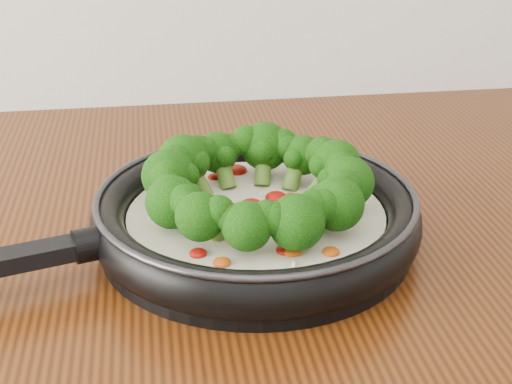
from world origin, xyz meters
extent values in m
cylinder|color=black|center=(0.07, 1.08, 0.91)|extent=(0.34, 0.34, 0.01)
torus|color=black|center=(0.07, 1.08, 0.93)|extent=(0.36, 0.36, 0.03)
torus|color=#2D2D33|center=(0.07, 1.08, 0.95)|extent=(0.35, 0.35, 0.01)
cylinder|color=black|center=(-0.07, 1.04, 0.93)|extent=(0.03, 0.04, 0.03)
cylinder|color=silver|center=(0.07, 1.08, 0.92)|extent=(0.28, 0.28, 0.02)
ellipsoid|color=#A60E08|center=(0.08, 1.08, 0.93)|extent=(0.02, 0.02, 0.01)
ellipsoid|color=#A60E08|center=(0.09, 1.10, 0.93)|extent=(0.03, 0.03, 0.01)
ellipsoid|color=#C34B0C|center=(0.03, 0.99, 0.93)|extent=(0.01, 0.01, 0.01)
ellipsoid|color=#A60E08|center=(0.04, 1.16, 0.93)|extent=(0.02, 0.02, 0.01)
ellipsoid|color=#A60E08|center=(0.08, 1.01, 0.93)|extent=(0.02, 0.02, 0.01)
ellipsoid|color=#C34B0C|center=(0.08, 1.09, 0.93)|extent=(0.02, 0.02, 0.01)
ellipsoid|color=#A60E08|center=(0.06, 1.17, 0.93)|extent=(0.03, 0.03, 0.01)
ellipsoid|color=#A60E08|center=(0.03, 1.10, 0.93)|extent=(0.03, 0.03, 0.01)
ellipsoid|color=#C34B0C|center=(0.09, 1.00, 0.93)|extent=(0.02, 0.02, 0.01)
ellipsoid|color=#A60E08|center=(0.01, 1.01, 0.93)|extent=(0.02, 0.02, 0.01)
ellipsoid|color=#A60E08|center=(0.04, 1.09, 0.93)|extent=(0.02, 0.02, 0.01)
ellipsoid|color=#C34B0C|center=(0.12, 1.00, 0.93)|extent=(0.02, 0.02, 0.01)
ellipsoid|color=#A60E08|center=(0.02, 1.10, 0.93)|extent=(0.02, 0.02, 0.01)
ellipsoid|color=#A60E08|center=(0.16, 1.10, 0.93)|extent=(0.02, 0.02, 0.01)
ellipsoid|color=#C34B0C|center=(0.04, 1.05, 0.93)|extent=(0.01, 0.01, 0.01)
ellipsoid|color=#A60E08|center=(0.10, 1.08, 0.93)|extent=(0.02, 0.02, 0.01)
ellipsoid|color=#A60E08|center=(0.07, 1.09, 0.93)|extent=(0.01, 0.01, 0.01)
ellipsoid|color=#C34B0C|center=(0.04, 1.06, 0.93)|extent=(0.02, 0.02, 0.01)
ellipsoid|color=#A60E08|center=(0.07, 1.09, 0.93)|extent=(0.03, 0.03, 0.01)
ellipsoid|color=#A60E08|center=(0.10, 1.09, 0.93)|extent=(0.02, 0.02, 0.01)
ellipsoid|color=#C34B0C|center=(0.09, 1.08, 0.93)|extent=(0.02, 0.02, 0.01)
ellipsoid|color=#A60E08|center=(0.02, 1.07, 0.93)|extent=(0.02, 0.02, 0.01)
ellipsoid|color=#A60E08|center=(0.11, 1.10, 0.93)|extent=(0.02, 0.02, 0.01)
ellipsoid|color=#C34B0C|center=(0.10, 1.05, 0.93)|extent=(0.03, 0.03, 0.01)
ellipsoid|color=white|center=(0.08, 1.11, 0.93)|extent=(0.01, 0.01, 0.00)
ellipsoid|color=white|center=(0.10, 1.10, 0.93)|extent=(0.01, 0.00, 0.00)
ellipsoid|color=white|center=(0.09, 1.12, 0.93)|extent=(0.01, 0.01, 0.00)
ellipsoid|color=white|center=(0.02, 1.08, 0.93)|extent=(0.01, 0.01, 0.00)
ellipsoid|color=white|center=(0.07, 1.08, 0.93)|extent=(0.01, 0.01, 0.00)
ellipsoid|color=white|center=(-0.01, 1.07, 0.93)|extent=(0.01, 0.01, 0.00)
ellipsoid|color=white|center=(0.17, 1.09, 0.93)|extent=(0.01, 0.01, 0.00)
ellipsoid|color=white|center=(0.11, 1.06, 0.93)|extent=(0.01, 0.01, 0.00)
ellipsoid|color=white|center=(0.01, 1.15, 0.93)|extent=(0.01, 0.00, 0.00)
ellipsoid|color=white|center=(0.07, 1.08, 0.93)|extent=(0.01, 0.01, 0.00)
ellipsoid|color=white|center=(0.09, 1.05, 0.93)|extent=(0.01, 0.01, 0.00)
ellipsoid|color=white|center=(-0.02, 1.08, 0.93)|extent=(0.01, 0.01, 0.00)
ellipsoid|color=white|center=(0.07, 1.03, 0.93)|extent=(0.01, 0.00, 0.00)
ellipsoid|color=white|center=(0.08, 1.06, 0.93)|extent=(0.01, 0.01, 0.00)
ellipsoid|color=white|center=(0.13, 1.12, 0.93)|extent=(0.01, 0.00, 0.00)
ellipsoid|color=white|center=(0.08, 1.08, 0.93)|extent=(0.01, 0.01, 0.00)
ellipsoid|color=white|center=(0.01, 1.08, 0.93)|extent=(0.00, 0.01, 0.00)
ellipsoid|color=white|center=(0.02, 1.16, 0.93)|extent=(0.01, 0.01, 0.00)
ellipsoid|color=white|center=(0.09, 0.98, 0.93)|extent=(0.01, 0.01, 0.00)
cylinder|color=olive|center=(0.13, 1.10, 0.94)|extent=(0.03, 0.02, 0.04)
sphere|color=black|center=(0.15, 1.10, 0.96)|extent=(0.06, 0.06, 0.05)
sphere|color=black|center=(0.14, 1.12, 0.97)|extent=(0.04, 0.04, 0.03)
sphere|color=black|center=(0.15, 1.08, 0.97)|extent=(0.03, 0.03, 0.03)
sphere|color=black|center=(0.13, 1.10, 0.96)|extent=(0.03, 0.03, 0.02)
cylinder|color=olive|center=(0.11, 1.13, 0.94)|extent=(0.03, 0.03, 0.03)
sphere|color=black|center=(0.12, 1.14, 0.96)|extent=(0.05, 0.05, 0.04)
sphere|color=black|center=(0.11, 1.14, 0.97)|extent=(0.03, 0.03, 0.02)
sphere|color=black|center=(0.13, 1.12, 0.96)|extent=(0.03, 0.03, 0.02)
sphere|color=black|center=(0.11, 1.13, 0.96)|extent=(0.02, 0.02, 0.02)
cylinder|color=olive|center=(0.09, 1.14, 0.94)|extent=(0.02, 0.03, 0.04)
sphere|color=black|center=(0.09, 1.16, 0.96)|extent=(0.06, 0.06, 0.05)
sphere|color=black|center=(0.07, 1.16, 0.97)|extent=(0.04, 0.04, 0.03)
sphere|color=black|center=(0.11, 1.15, 0.97)|extent=(0.03, 0.03, 0.03)
sphere|color=black|center=(0.09, 1.14, 0.96)|extent=(0.03, 0.03, 0.02)
cylinder|color=olive|center=(0.05, 1.14, 0.94)|extent=(0.02, 0.03, 0.03)
sphere|color=black|center=(0.04, 1.15, 0.96)|extent=(0.05, 0.05, 0.04)
sphere|color=black|center=(0.03, 1.14, 0.97)|extent=(0.03, 0.03, 0.03)
sphere|color=black|center=(0.06, 1.16, 0.96)|extent=(0.03, 0.03, 0.02)
sphere|color=black|center=(0.05, 1.14, 0.96)|extent=(0.02, 0.02, 0.02)
cylinder|color=olive|center=(0.02, 1.12, 0.94)|extent=(0.03, 0.03, 0.04)
sphere|color=black|center=(0.01, 1.13, 0.96)|extent=(0.06, 0.06, 0.05)
sphere|color=black|center=(0.00, 1.12, 0.97)|extent=(0.04, 0.04, 0.03)
sphere|color=black|center=(0.02, 1.15, 0.97)|extent=(0.04, 0.04, 0.03)
sphere|color=black|center=(0.02, 1.12, 0.96)|extent=(0.03, 0.03, 0.02)
cylinder|color=olive|center=(0.01, 1.10, 0.94)|extent=(0.03, 0.02, 0.03)
sphere|color=black|center=(-0.01, 1.11, 0.96)|extent=(0.06, 0.06, 0.05)
sphere|color=black|center=(-0.01, 1.09, 0.97)|extent=(0.04, 0.04, 0.03)
sphere|color=black|center=(0.00, 1.12, 0.96)|extent=(0.03, 0.03, 0.03)
sphere|color=black|center=(0.01, 1.10, 0.96)|extent=(0.03, 0.03, 0.02)
cylinder|color=olive|center=(0.01, 1.06, 0.94)|extent=(0.03, 0.02, 0.03)
sphere|color=black|center=(0.00, 1.06, 0.96)|extent=(0.06, 0.06, 0.05)
sphere|color=black|center=(0.01, 1.04, 0.96)|extent=(0.04, 0.04, 0.03)
sphere|color=black|center=(-0.01, 1.07, 0.96)|extent=(0.03, 0.03, 0.03)
sphere|color=black|center=(0.01, 1.06, 0.96)|extent=(0.03, 0.03, 0.02)
cylinder|color=olive|center=(0.03, 1.03, 0.94)|extent=(0.03, 0.03, 0.03)
sphere|color=black|center=(0.02, 1.02, 0.96)|extent=(0.05, 0.05, 0.04)
sphere|color=black|center=(0.03, 1.01, 0.97)|extent=(0.03, 0.03, 0.03)
sphere|color=black|center=(0.01, 1.03, 0.96)|extent=(0.03, 0.03, 0.02)
sphere|color=black|center=(0.03, 1.03, 0.96)|extent=(0.02, 0.02, 0.02)
cylinder|color=olive|center=(0.05, 1.02, 0.94)|extent=(0.02, 0.03, 0.03)
sphere|color=black|center=(0.05, 1.00, 0.96)|extent=(0.05, 0.05, 0.04)
sphere|color=black|center=(0.07, 1.00, 0.96)|extent=(0.03, 0.03, 0.03)
sphere|color=black|center=(0.04, 1.01, 0.96)|extent=(0.03, 0.03, 0.02)
sphere|color=black|center=(0.05, 1.02, 0.96)|extent=(0.02, 0.02, 0.02)
cylinder|color=olive|center=(0.09, 1.02, 0.94)|extent=(0.02, 0.03, 0.03)
sphere|color=black|center=(0.09, 1.00, 0.96)|extent=(0.06, 0.06, 0.05)
sphere|color=black|center=(0.11, 1.01, 0.96)|extent=(0.04, 0.04, 0.03)
sphere|color=black|center=(0.07, 1.00, 0.96)|extent=(0.03, 0.03, 0.03)
sphere|color=black|center=(0.09, 1.02, 0.96)|extent=(0.03, 0.03, 0.02)
cylinder|color=olive|center=(0.12, 1.04, 0.94)|extent=(0.03, 0.03, 0.03)
sphere|color=black|center=(0.13, 1.03, 0.96)|extent=(0.06, 0.06, 0.05)
sphere|color=black|center=(0.14, 1.04, 0.97)|extent=(0.04, 0.04, 0.03)
sphere|color=black|center=(0.12, 1.02, 0.97)|extent=(0.03, 0.03, 0.03)
sphere|color=black|center=(0.12, 1.04, 0.96)|extent=(0.03, 0.03, 0.02)
cylinder|color=olive|center=(0.13, 1.07, 0.94)|extent=(0.03, 0.02, 0.04)
sphere|color=black|center=(0.15, 1.06, 0.96)|extent=(0.06, 0.06, 0.05)
sphere|color=black|center=(0.15, 1.08, 0.97)|extent=(0.04, 0.04, 0.03)
sphere|color=black|center=(0.14, 1.05, 0.97)|extent=(0.03, 0.03, 0.03)
sphere|color=black|center=(0.13, 1.07, 0.96)|extent=(0.03, 0.03, 0.02)
camera|label=1|loc=(-0.02, 0.50, 1.23)|focal=51.53mm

